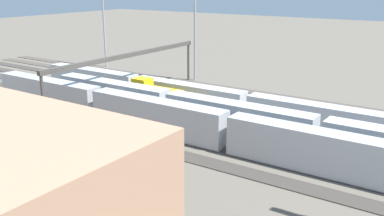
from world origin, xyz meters
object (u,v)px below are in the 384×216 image
train_on_track_5 (236,120)px  light_mast_2 (195,6)px  light_mast_0 (103,1)px  train_on_track_4 (155,96)px  train_on_track_3 (187,94)px  signal_gantry (129,59)px  train_on_track_6 (156,116)px

train_on_track_5 → light_mast_2: (25.51, -27.63, 13.76)m
light_mast_0 → train_on_track_4: bearing=146.4°
train_on_track_4 → light_mast_0: (34.91, -23.18, 14.55)m
light_mast_2 → train_on_track_3: bearing=119.7°
train_on_track_3 → signal_gantry: bearing=12.3°
train_on_track_3 → light_mast_2: light_mast_2 is taller
train_on_track_5 → signal_gantry: size_ratio=1.79×
train_on_track_3 → train_on_track_4: bearing=55.2°
train_on_track_6 → signal_gantry: signal_gantry is taller
train_on_track_6 → signal_gantry: (16.30, -12.50, 5.11)m
train_on_track_3 → light_mast_2: size_ratio=2.80×
train_on_track_3 → signal_gantry: signal_gantry is taller
train_on_track_3 → light_mast_0: (38.39, -18.18, 14.69)m
train_on_track_6 → train_on_track_4: same height
signal_gantry → train_on_track_3: bearing=-167.7°
light_mast_2 → train_on_track_4: bearing=106.2°
light_mast_2 → signal_gantry: 21.96m
train_on_track_4 → light_mast_0: light_mast_0 is taller
light_mast_0 → light_mast_2: light_mast_0 is taller
light_mast_0 → signal_gantry: (-26.97, 20.68, -8.98)m
train_on_track_5 → light_mast_0: size_ratio=2.74×
train_on_track_3 → signal_gantry: size_ratio=1.79×
train_on_track_3 → train_on_track_5: size_ratio=1.00×
train_on_track_3 → light_mast_0: 44.95m
light_mast_0 → signal_gantry: 35.15m
train_on_track_4 → signal_gantry: signal_gantry is taller
train_on_track_4 → train_on_track_5: bearing=165.2°
train_on_track_4 → light_mast_0: bearing=-33.6°
train_on_track_3 → signal_gantry: (11.42, 2.50, 5.71)m
light_mast_0 → light_mast_2: bearing=178.9°
train_on_track_5 → signal_gantry: bearing=-15.6°
train_on_track_6 → train_on_track_5: (-10.60, -5.00, 0.00)m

